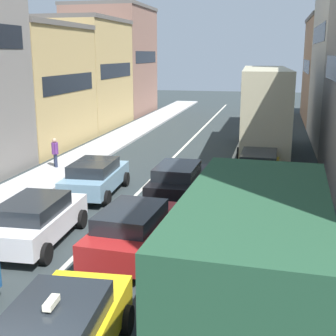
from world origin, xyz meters
TOP-DOWN VIEW (x-y plane):
  - sidewalk_left at (-6.70, 20.00)m, footprint 2.60×64.00m
  - lane_stripe_left at (-1.70, 20.00)m, footprint 0.16×60.00m
  - lane_stripe_right at (1.70, 20.00)m, footprint 0.16×60.00m
  - building_row_left at (-12.00, 21.84)m, footprint 7.20×43.90m
  - removalist_box_truck at (3.69, 3.53)m, footprint 2.95×7.79m
  - sedan_centre_lane_second at (-0.05, 7.54)m, footprint 2.26×4.39m
  - wagon_left_lane_second at (-3.28, 7.66)m, footprint 2.23×4.38m
  - hatchback_centre_lane_third at (0.15, 13.19)m, footprint 2.10×4.32m
  - sedan_left_lane_third at (-3.40, 13.00)m, footprint 2.25×4.39m
  - sedan_right_lane_behind_truck at (3.44, 10.45)m, footprint 2.12×4.33m
  - wagon_right_lane_far at (3.30, 16.46)m, footprint 2.12×4.33m
  - bus_mid_queue_primary at (3.27, 22.89)m, footprint 3.18×10.61m
  - pedestrian_far_sidewalk at (-7.08, 16.72)m, footprint 0.36×0.45m

SIDE VIEW (x-z plane):
  - lane_stripe_left at x=-1.70m, z-range 0.00..0.01m
  - lane_stripe_right at x=1.70m, z-range 0.00..0.01m
  - sidewalk_left at x=-6.70m, z-range 0.00..0.14m
  - sedan_centre_lane_second at x=-0.05m, z-range 0.05..1.54m
  - wagon_left_lane_second at x=-3.28m, z-range 0.05..1.54m
  - hatchback_centre_lane_third at x=0.15m, z-range 0.05..1.54m
  - sedan_left_lane_third at x=-3.40m, z-range 0.05..1.54m
  - sedan_right_lane_behind_truck at x=3.44m, z-range 0.05..1.54m
  - wagon_right_lane_far at x=3.30m, z-range 0.05..1.54m
  - pedestrian_far_sidewalk at x=-7.08m, z-range 0.12..1.78m
  - removalist_box_truck at x=3.69m, z-range 0.18..3.76m
  - bus_mid_queue_primary at x=3.27m, z-range 0.30..5.36m
  - building_row_left at x=-12.00m, z-range -1.26..11.13m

